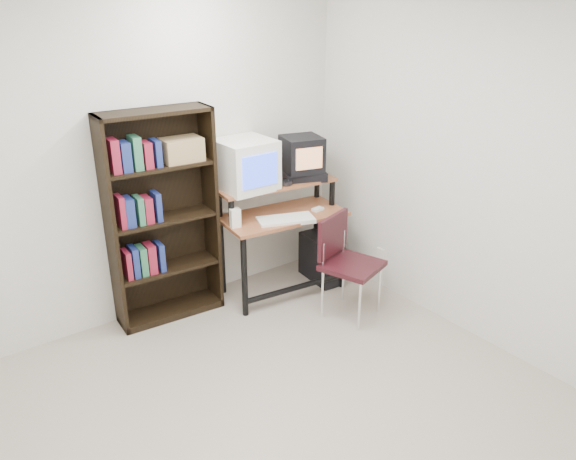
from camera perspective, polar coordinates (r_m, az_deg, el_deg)
floor at (r=3.52m, az=-1.23°, el=-22.17°), size 4.00×4.00×0.01m
back_wall at (r=4.44m, az=-16.66°, el=6.47°), size 4.00×0.01×2.60m
right_wall at (r=4.16m, az=21.74°, el=4.70°), size 0.01×4.00×2.60m
computer_desk at (r=4.86m, az=-0.62°, el=1.02°), size 1.12×0.65×0.98m
crt_monitor at (r=4.68m, az=-4.39°, el=6.64°), size 0.44×0.45×0.42m
vcr at (r=4.95m, az=1.61°, el=5.57°), size 0.43×0.37×0.08m
crt_tv at (r=4.90m, az=1.41°, el=7.73°), size 0.39×0.38×0.30m
cd_spindle at (r=4.79m, az=-0.23°, el=4.79°), size 0.12×0.12×0.05m
keyboard at (r=4.69m, az=-0.22°, el=1.03°), size 0.51×0.36×0.03m
mousepad at (r=4.90m, az=3.14°, el=1.83°), size 0.26×0.24×0.01m
mouse at (r=4.91m, az=3.04°, el=2.07°), size 0.11×0.07×0.03m
desk_speaker at (r=4.55m, az=-5.41°, el=1.17°), size 0.09×0.09×0.17m
pc_tower at (r=5.23m, az=3.32°, el=-2.91°), size 0.24×0.47×0.42m
school_chair at (r=4.57m, az=5.80°, el=-2.62°), size 0.54×0.54×0.85m
bookshelf at (r=4.52m, az=-12.77°, el=1.51°), size 0.87×0.35×1.71m
wall_outlet at (r=5.15m, az=9.36°, el=-2.49°), size 0.02×0.08×0.12m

